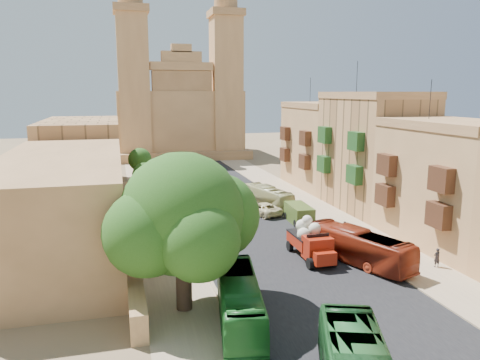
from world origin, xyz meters
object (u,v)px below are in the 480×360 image
church (179,112)px  car_blue_a (208,224)px  car_white_a (206,194)px  bus_cream_east (268,197)px  bus_red_east (358,247)px  pedestrian_a (437,258)px  street_tree_d (140,160)px  car_blue_b (187,172)px  car_white_b (220,179)px  street_tree_c (145,175)px  car_dkblue (188,182)px  pedestrian_c (345,229)px  car_cream (262,209)px  street_tree_b (152,197)px  red_truck (311,241)px  ficus_tree (184,218)px  street_tree_a (163,231)px  bus_green_north (239,299)px  olive_pickup (299,214)px

church → car_blue_a: 58.73m
car_white_a → bus_cream_east: bearing=-55.9°
bus_red_east → pedestrian_a: 6.16m
street_tree_d → pedestrian_a: street_tree_d is taller
street_tree_d → car_blue_b: (7.69, 4.12, -2.93)m
car_white_a → car_white_b: 10.58m
street_tree_c → car_dkblue: street_tree_c is taller
church → pedestrian_c: church is taller
car_cream → street_tree_b: bearing=-13.5°
red_truck → pedestrian_a: 9.98m
ficus_tree → bus_cream_east: 28.64m
car_white_a → pedestrian_c: pedestrian_c is taller
car_dkblue → pedestrian_a: 40.48m
street_tree_a → pedestrian_a: street_tree_a is taller
ficus_tree → car_white_b: 42.73m
bus_red_east → pedestrian_c: size_ratio=6.23×
church → pedestrian_a: church is taller
ficus_tree → street_tree_d: size_ratio=1.87×
street_tree_d → pedestrian_a: 46.90m
bus_green_north → car_blue_b: bus_green_north is taller
car_blue_a → pedestrian_a: (15.76, -14.60, 0.13)m
red_truck → car_blue_b: (-4.37, 41.59, -0.82)m
street_tree_b → pedestrian_c: size_ratio=2.85×
street_tree_d → car_cream: bearing=-61.3°
olive_pickup → bus_green_north: bus_green_north is taller
street_tree_d → pedestrian_c: size_ratio=3.39×
street_tree_c → bus_green_north: bearing=-84.2°
street_tree_c → olive_pickup: street_tree_c is taller
car_white_a → car_blue_b: 17.03m
red_truck → car_blue_b: 41.83m
car_blue_a → car_dkblue: bearing=73.3°
street_tree_b → car_blue_a: size_ratio=1.19×
church → bus_cream_east: size_ratio=4.10×
ficus_tree → street_tree_d: (-0.59, 43.99, -2.38)m
car_cream → car_dkblue: (-5.79, 18.77, -0.05)m
street_tree_c → street_tree_d: 12.01m
street_tree_d → red_truck: (12.06, -37.47, -2.11)m
church → ficus_tree: size_ratio=3.56×
car_blue_a → pedestrian_c: (12.26, -5.67, 0.15)m
street_tree_c → bus_red_east: bearing=-60.8°
bus_red_east → car_white_b: bearing=-104.6°
car_blue_b → church: bearing=84.0°
pedestrian_c → car_white_b: bearing=-145.3°
red_truck → pedestrian_c: red_truck is taller
car_cream → car_white_b: size_ratio=1.43×
olive_pickup → red_truck: bearing=-106.8°
bus_green_north → bus_red_east: bus_red_east is taller
bus_green_north → bus_cream_east: (10.75, 27.20, -0.16)m
red_truck → bus_cream_east: size_ratio=0.68×
ficus_tree → street_tree_b: (-0.59, 19.99, -2.97)m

